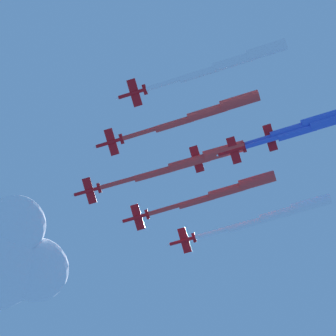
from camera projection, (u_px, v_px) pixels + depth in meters
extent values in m
cylinder|color=red|center=(88.00, 191.00, 227.84)|extent=(7.78, 6.84, 1.38)
cone|color=white|center=(73.00, 195.00, 228.34)|extent=(1.84, 1.84, 1.31)
cylinder|color=black|center=(102.00, 187.00, 227.37)|extent=(1.12, 1.18, 1.03)
ellipsoid|color=black|center=(82.00, 193.00, 228.50)|extent=(2.05, 1.93, 0.87)
cube|color=red|center=(89.00, 191.00, 227.74)|extent=(7.25, 7.91, 2.62)
cube|color=white|center=(86.00, 179.00, 227.67)|extent=(2.21, 2.01, 0.30)
cube|color=white|center=(93.00, 202.00, 227.95)|extent=(2.21, 2.01, 0.30)
cube|color=red|center=(99.00, 188.00, 227.47)|extent=(2.83, 3.07, 1.04)
cube|color=white|center=(100.00, 188.00, 228.42)|extent=(1.51, 1.42, 1.85)
cylinder|color=red|center=(120.00, 182.00, 226.78)|extent=(11.18, 9.78, 1.75)
cylinder|color=red|center=(155.00, 173.00, 225.67)|extent=(11.74, 10.45, 2.63)
cylinder|color=red|center=(189.00, 162.00, 224.53)|extent=(12.31, 11.12, 3.50)
cylinder|color=red|center=(224.00, 151.00, 223.39)|extent=(12.87, 11.79, 4.38)
cylinder|color=red|center=(110.00, 142.00, 222.83)|extent=(7.71, 6.97, 1.40)
cone|color=white|center=(95.00, 147.00, 223.36)|extent=(1.86, 1.86, 1.33)
cylinder|color=black|center=(124.00, 138.00, 222.33)|extent=(1.14, 1.19, 1.05)
ellipsoid|color=black|center=(104.00, 144.00, 223.50)|extent=(2.05, 1.96, 0.89)
cube|color=red|center=(112.00, 142.00, 222.73)|extent=(7.27, 7.78, 2.92)
cube|color=white|center=(108.00, 130.00, 222.80)|extent=(2.19, 2.03, 0.33)
cube|color=white|center=(115.00, 154.00, 222.79)|extent=(2.19, 2.03, 0.33)
cube|color=red|center=(121.00, 139.00, 222.44)|extent=(2.83, 3.02, 1.16)
cube|color=white|center=(122.00, 139.00, 223.38)|extent=(1.54, 1.48, 1.83)
cylinder|color=red|center=(141.00, 133.00, 221.75)|extent=(10.34, 9.33, 1.79)
cylinder|color=red|center=(174.00, 124.00, 220.64)|extent=(10.92, 10.00, 2.68)
cylinder|color=red|center=(207.00, 112.00, 219.54)|extent=(11.51, 10.68, 3.57)
cylinder|color=red|center=(240.00, 101.00, 218.43)|extent=(12.09, 11.35, 4.46)
cylinder|color=red|center=(136.00, 218.00, 230.78)|extent=(7.73, 6.96, 1.41)
cone|color=white|center=(121.00, 222.00, 231.31)|extent=(1.86, 1.87, 1.34)
cylinder|color=black|center=(150.00, 214.00, 230.29)|extent=(1.15, 1.19, 1.06)
ellipsoid|color=black|center=(130.00, 219.00, 231.45)|extent=(2.06, 1.96, 0.90)
cube|color=red|center=(138.00, 217.00, 230.68)|extent=(7.23, 7.76, 3.04)
cube|color=white|center=(134.00, 206.00, 230.81)|extent=(2.19, 2.03, 0.34)
cube|color=white|center=(141.00, 229.00, 230.69)|extent=(2.19, 2.03, 0.34)
cube|color=red|center=(147.00, 214.00, 230.39)|extent=(2.82, 3.02, 1.20)
cube|color=white|center=(148.00, 214.00, 231.34)|extent=(1.56, 1.50, 1.82)
cylinder|color=red|center=(166.00, 209.00, 229.74)|extent=(9.97, 8.97, 1.80)
cylinder|color=red|center=(197.00, 201.00, 228.69)|extent=(10.56, 9.65, 2.70)
cylinder|color=red|center=(227.00, 191.00, 227.64)|extent=(11.15, 10.33, 3.60)
cylinder|color=red|center=(257.00, 181.00, 226.60)|extent=(11.73, 11.01, 4.49)
cylinder|color=red|center=(133.00, 93.00, 215.85)|extent=(7.71, 6.95, 1.39)
cone|color=white|center=(117.00, 98.00, 216.38)|extent=(1.85, 1.85, 1.32)
cylinder|color=black|center=(148.00, 89.00, 215.36)|extent=(1.14, 1.18, 1.05)
ellipsoid|color=black|center=(127.00, 95.00, 216.52)|extent=(2.05, 1.95, 0.89)
cube|color=red|center=(134.00, 93.00, 215.75)|extent=(7.28, 7.82, 2.82)
cube|color=white|center=(131.00, 80.00, 215.77)|extent=(2.19, 2.03, 0.32)
cube|color=white|center=(138.00, 105.00, 215.86)|extent=(2.19, 2.03, 0.32)
cube|color=red|center=(145.00, 90.00, 215.46)|extent=(2.84, 3.04, 1.12)
cube|color=white|center=(145.00, 90.00, 216.41)|extent=(1.53, 1.46, 1.84)
cylinder|color=white|center=(165.00, 83.00, 214.78)|extent=(10.25, 9.23, 1.77)
cylinder|color=white|center=(199.00, 74.00, 213.70)|extent=(10.84, 9.90, 2.66)
cylinder|color=white|center=(233.00, 62.00, 212.61)|extent=(11.42, 10.57, 3.55)
cylinder|color=white|center=(266.00, 50.00, 211.51)|extent=(12.00, 11.24, 4.43)
cylinder|color=red|center=(183.00, 241.00, 235.57)|extent=(7.75, 6.89, 1.39)
cone|color=white|center=(168.00, 245.00, 236.08)|extent=(1.84, 1.85, 1.32)
cylinder|color=black|center=(197.00, 237.00, 235.10)|extent=(1.13, 1.18, 1.04)
ellipsoid|color=black|center=(177.00, 242.00, 236.24)|extent=(2.05, 1.94, 0.88)
cube|color=red|center=(185.00, 240.00, 235.47)|extent=(7.26, 7.87, 2.73)
cube|color=white|center=(181.00, 229.00, 235.45)|extent=(2.20, 2.02, 0.31)
cube|color=white|center=(188.00, 252.00, 235.63)|extent=(2.20, 2.02, 0.31)
cube|color=red|center=(194.00, 238.00, 235.19)|extent=(2.83, 3.05, 1.09)
cube|color=white|center=(194.00, 237.00, 236.14)|extent=(1.52, 1.44, 1.84)
cylinder|color=white|center=(214.00, 232.00, 234.51)|extent=(10.72, 9.49, 1.76)
cylinder|color=white|center=(246.00, 224.00, 233.42)|extent=(11.29, 10.16, 2.65)
cylinder|color=white|center=(279.00, 214.00, 232.31)|extent=(11.86, 10.83, 3.53)
cylinder|color=white|center=(311.00, 204.00, 231.19)|extent=(12.43, 11.51, 4.41)
cylinder|color=red|center=(195.00, 160.00, 224.66)|extent=(7.70, 6.98, 1.40)
cone|color=white|center=(180.00, 164.00, 225.19)|extent=(1.86, 1.86, 1.33)
cylinder|color=black|center=(210.00, 155.00, 224.16)|extent=(1.14, 1.19, 1.05)
ellipsoid|color=black|center=(189.00, 161.00, 225.33)|extent=(2.05, 1.96, 0.89)
cube|color=red|center=(197.00, 159.00, 224.55)|extent=(7.28, 7.78, 2.93)
cube|color=white|center=(193.00, 147.00, 224.63)|extent=(2.19, 2.04, 0.33)
cube|color=white|center=(200.00, 171.00, 224.61)|extent=(2.19, 2.04, 0.33)
cube|color=red|center=(207.00, 156.00, 224.26)|extent=(2.84, 3.02, 1.16)
cube|color=white|center=(207.00, 156.00, 225.21)|extent=(1.54, 1.48, 1.83)
cylinder|color=blue|center=(226.00, 150.00, 223.60)|extent=(9.92, 8.99, 1.79)
cylinder|color=blue|center=(258.00, 142.00, 222.53)|extent=(10.51, 9.67, 2.68)
cylinder|color=blue|center=(289.00, 131.00, 221.47)|extent=(11.10, 10.34, 3.57)
cylinder|color=blue|center=(320.00, 120.00, 220.41)|extent=(11.69, 11.01, 4.47)
cylinder|color=red|center=(232.00, 151.00, 221.78)|extent=(7.71, 6.92, 1.38)
cone|color=white|center=(216.00, 155.00, 222.30)|extent=(1.84, 1.84, 1.31)
cylinder|color=black|center=(247.00, 146.00, 221.29)|extent=(1.13, 1.17, 1.03)
ellipsoid|color=black|center=(226.00, 153.00, 222.45)|extent=(2.04, 1.94, 0.88)
cube|color=red|center=(234.00, 150.00, 221.68)|extent=(7.31, 7.87, 2.63)
cube|color=white|center=(230.00, 138.00, 221.61)|extent=(2.20, 2.03, 0.30)
cube|color=white|center=(237.00, 162.00, 221.88)|extent=(2.20, 2.03, 0.30)
cube|color=red|center=(244.00, 147.00, 221.39)|extent=(2.85, 3.05, 1.05)
cube|color=white|center=(244.00, 147.00, 222.34)|extent=(1.50, 1.43, 1.85)
cylinder|color=blue|center=(264.00, 141.00, 220.73)|extent=(10.15, 9.10, 1.75)
cylinder|color=blue|center=(297.00, 133.00, 219.67)|extent=(10.72, 9.76, 2.63)
cylinder|color=blue|center=(330.00, 122.00, 218.59)|extent=(11.30, 10.43, 3.51)
cylinder|color=red|center=(268.00, 138.00, 222.39)|extent=(7.72, 6.93, 1.39)
cone|color=white|center=(253.00, 143.00, 222.91)|extent=(1.84, 1.85, 1.32)
cylinder|color=black|center=(283.00, 134.00, 221.90)|extent=(1.13, 1.18, 1.04)
ellipsoid|color=black|center=(262.00, 140.00, 223.06)|extent=(2.05, 1.95, 0.88)
cube|color=red|center=(270.00, 138.00, 222.29)|extent=(7.29, 7.85, 2.72)
cube|color=white|center=(267.00, 126.00, 222.26)|extent=(2.20, 2.03, 0.31)
cube|color=white|center=(274.00, 150.00, 222.45)|extent=(2.20, 2.03, 0.31)
cube|color=red|center=(280.00, 135.00, 222.00)|extent=(2.84, 3.05, 1.08)
cube|color=white|center=(280.00, 135.00, 222.95)|extent=(1.52, 1.44, 1.84)
cylinder|color=blue|center=(300.00, 129.00, 221.37)|extent=(9.62, 8.65, 1.76)
cylinder|color=blue|center=(331.00, 121.00, 220.37)|extent=(10.20, 9.31, 2.64)
sphere|color=white|center=(37.00, 270.00, 241.68)|extent=(21.79, 21.79, 21.79)
sphere|color=white|center=(15.00, 225.00, 237.30)|extent=(20.23, 20.23, 20.23)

